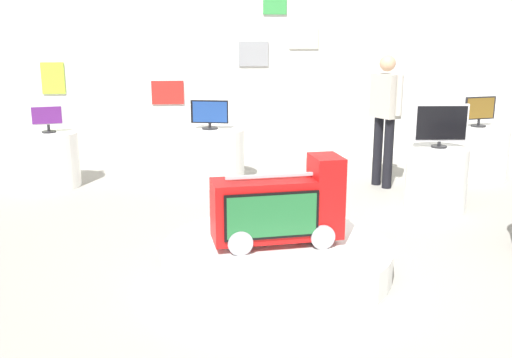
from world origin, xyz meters
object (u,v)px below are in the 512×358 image
(main_display_pedestal, at_px, (276,258))
(tv_on_left_rear, at_px, (441,124))
(tv_on_right_rear, at_px, (210,114))
(tv_on_far_right, at_px, (480,110))
(display_pedestal_right_rear, at_px, (210,155))
(display_pedestal_far_right, at_px, (476,152))
(tv_on_center_rear, at_px, (48,117))
(display_pedestal_left_rear, at_px, (436,178))
(display_pedestal_center_rear, at_px, (51,160))
(shopper_browsing_near_truck, at_px, (385,111))
(novelty_firetruck_tv, at_px, (280,209))

(main_display_pedestal, distance_m, tv_on_left_rear, 2.71)
(main_display_pedestal, xyz_separation_m, tv_on_right_rear, (-0.50, 3.10, 0.78))
(tv_on_right_rear, relative_size, tv_on_far_right, 1.08)
(display_pedestal_right_rear, xyz_separation_m, display_pedestal_far_right, (3.59, -0.13, 0.00))
(tv_on_center_rear, xyz_separation_m, tv_on_right_rear, (2.03, 0.09, 0.01))
(display_pedestal_left_rear, xyz_separation_m, tv_on_right_rear, (-2.50, 1.47, 0.55))
(tv_on_center_rear, relative_size, display_pedestal_right_rear, 0.43)
(display_pedestal_right_rear, bearing_deg, display_pedestal_far_right, -2.02)
(display_pedestal_center_rear, distance_m, tv_on_center_rear, 0.54)
(main_display_pedestal, relative_size, shopper_browsing_near_truck, 1.14)
(tv_on_left_rear, height_order, tv_on_far_right, tv_on_left_rear)
(tv_on_left_rear, bearing_deg, main_display_pedestal, -141.00)
(display_pedestal_left_rear, distance_m, tv_on_right_rear, 2.95)
(tv_on_far_right, distance_m, shopper_browsing_near_truck, 1.44)
(novelty_firetruck_tv, relative_size, tv_on_right_rear, 2.23)
(tv_on_center_rear, bearing_deg, display_pedestal_center_rear, 77.08)
(main_display_pedestal, bearing_deg, display_pedestal_center_rear, 129.94)
(tv_on_left_rear, distance_m, display_pedestal_right_rear, 2.97)
(display_pedestal_left_rear, bearing_deg, display_pedestal_right_rear, 149.43)
(display_pedestal_left_rear, relative_size, tv_on_center_rear, 1.82)
(main_display_pedestal, bearing_deg, tv_on_left_rear, 39.00)
(tv_on_center_rear, bearing_deg, tv_on_left_rear, -17.07)
(tv_on_center_rear, bearing_deg, display_pedestal_left_rear, -17.02)
(main_display_pedestal, xyz_separation_m, display_pedestal_far_right, (3.10, 2.98, 0.23))
(tv_on_center_rear, bearing_deg, display_pedestal_right_rear, 2.52)
(display_pedestal_right_rear, bearing_deg, main_display_pedestal, -80.92)
(main_display_pedestal, relative_size, tv_on_center_rear, 4.91)
(novelty_firetruck_tv, xyz_separation_m, display_pedestal_far_right, (3.07, 2.98, -0.19))
(display_pedestal_left_rear, bearing_deg, novelty_firetruck_tv, -140.54)
(display_pedestal_far_right, xyz_separation_m, shopper_browsing_near_truck, (-1.40, -0.34, 0.63))
(tv_on_left_rear, xyz_separation_m, tv_on_far_right, (1.09, 1.35, -0.04))
(main_display_pedestal, xyz_separation_m, shopper_browsing_near_truck, (1.70, 2.64, 0.85))
(tv_on_right_rear, bearing_deg, tv_on_center_rear, -177.59)
(display_pedestal_center_rear, bearing_deg, display_pedestal_right_rear, 2.41)
(display_pedestal_right_rear, relative_size, tv_on_far_right, 1.98)
(tv_on_left_rear, relative_size, display_pedestal_center_rear, 0.85)
(display_pedestal_right_rear, relative_size, shopper_browsing_near_truck, 0.54)
(tv_on_left_rear, bearing_deg, tv_on_far_right, 51.09)
(main_display_pedestal, distance_m, tv_on_right_rear, 3.24)
(tv_on_center_rear, bearing_deg, novelty_firetruck_tv, -49.81)
(novelty_firetruck_tv, bearing_deg, tv_on_right_rear, 99.45)
(display_pedestal_left_rear, xyz_separation_m, display_pedestal_far_right, (1.09, 1.35, 0.00))
(novelty_firetruck_tv, distance_m, tv_on_far_right, 4.30)
(novelty_firetruck_tv, bearing_deg, shopper_browsing_near_truck, 57.65)
(tv_on_left_rear, bearing_deg, display_pedestal_left_rear, 93.79)
(display_pedestal_center_rear, xyz_separation_m, display_pedestal_right_rear, (2.03, 0.09, 0.00))
(display_pedestal_far_right, height_order, tv_on_far_right, tv_on_far_right)
(main_display_pedestal, distance_m, display_pedestal_center_rear, 3.95)
(display_pedestal_left_rear, distance_m, tv_on_far_right, 1.83)
(main_display_pedestal, relative_size, display_pedestal_left_rear, 2.70)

